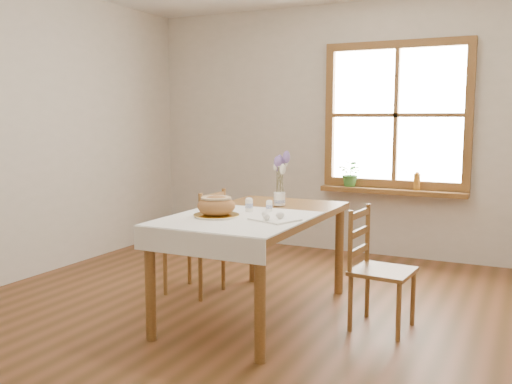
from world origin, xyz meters
TOP-DOWN VIEW (x-y plane):
  - ground at (0.00, 0.00)m, footprint 5.00×5.00m
  - room_walls at (0.00, 0.00)m, footprint 4.60×5.10m
  - window at (0.50, 2.47)m, footprint 1.46×0.08m
  - window_sill at (0.50, 2.40)m, footprint 1.46×0.20m
  - dining_table at (0.00, 0.30)m, footprint 0.90×1.60m
  - table_linen at (0.00, -0.00)m, footprint 0.91×0.99m
  - chair_left at (-0.68, 0.54)m, footprint 0.43×0.41m
  - chair_right at (0.90, 0.42)m, footprint 0.43×0.42m
  - bread_plate at (-0.14, -0.02)m, footprint 0.32×0.32m
  - bread_loaf at (-0.14, -0.02)m, footprint 0.26×0.26m
  - egg_napkin at (0.27, 0.03)m, footprint 0.34×0.32m
  - eggs at (0.27, 0.03)m, footprint 0.27×0.25m
  - salt_shaker at (-0.04, 0.27)m, footprint 0.06×0.06m
  - pepper_shaker at (0.09, 0.33)m, footprint 0.05×0.05m
  - flower_vase at (0.03, 0.65)m, footprint 0.11×0.11m
  - lavender_bouquet at (0.03, 0.65)m, footprint 0.16×0.16m
  - potted_plant at (0.07, 2.40)m, footprint 0.30×0.32m
  - amber_bottle at (0.74, 2.40)m, footprint 0.07×0.07m

SIDE VIEW (x-z plane):
  - ground at x=0.00m, z-range 0.00..0.00m
  - chair_right at x=0.90m, z-range 0.00..0.82m
  - chair_left at x=-0.68m, z-range 0.00..0.85m
  - dining_table at x=0.00m, z-range 0.29..1.04m
  - window_sill at x=0.50m, z-range 0.66..0.71m
  - table_linen at x=0.00m, z-range 0.75..0.76m
  - egg_napkin at x=0.27m, z-range 0.76..0.77m
  - bread_plate at x=-0.14m, z-range 0.76..0.78m
  - eggs at x=0.27m, z-range 0.77..0.82m
  - flower_vase at x=0.03m, z-range 0.75..0.85m
  - pepper_shaker at x=0.09m, z-range 0.76..0.85m
  - amber_bottle at x=0.74m, z-range 0.71..0.90m
  - salt_shaker at x=-0.04m, z-range 0.76..0.86m
  - potted_plant at x=0.07m, z-range 0.71..0.93m
  - bread_loaf at x=-0.14m, z-range 0.78..0.92m
  - lavender_bouquet at x=0.03m, z-range 0.85..1.14m
  - window at x=0.50m, z-range 0.72..2.18m
  - room_walls at x=0.00m, z-range 0.38..3.03m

